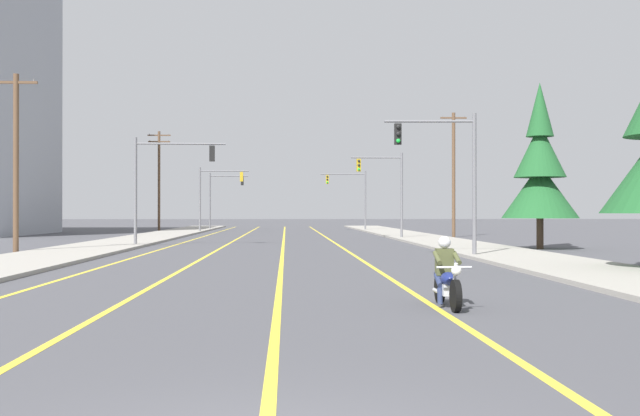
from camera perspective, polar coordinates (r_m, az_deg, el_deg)
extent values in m
cube|color=yellow|center=(51.17, -2.70, -2.47)|extent=(0.16, 100.00, 0.01)
cube|color=yellow|center=(51.29, -6.44, -2.47)|extent=(0.16, 100.00, 0.01)
cube|color=yellow|center=(51.26, 0.92, -2.47)|extent=(0.16, 100.00, 0.01)
cube|color=yellow|center=(51.58, -9.78, -2.45)|extent=(0.16, 100.00, 0.01)
cube|color=#9E998E|center=(47.19, 9.49, -2.57)|extent=(4.40, 110.00, 0.14)
cube|color=#9E998E|center=(47.25, -14.83, -2.57)|extent=(4.40, 110.00, 0.14)
cylinder|color=black|center=(15.46, 9.95, -6.39)|extent=(0.12, 0.64, 0.64)
cylinder|color=black|center=(16.96, 8.79, -5.85)|extent=(0.12, 0.64, 0.64)
cylinder|color=silver|center=(15.52, 9.87, -5.20)|extent=(0.07, 0.33, 0.68)
sphere|color=white|center=(15.36, 9.99, -4.56)|extent=(0.20, 0.20, 0.20)
cylinder|color=silver|center=(15.55, 9.83, -4.32)|extent=(0.70, 0.05, 0.04)
ellipsoid|color=navy|center=(16.07, 9.43, -5.16)|extent=(0.32, 0.56, 0.28)
cube|color=silver|center=(16.20, 9.34, -5.93)|extent=(0.24, 0.44, 0.24)
cube|color=black|center=(16.50, 9.11, -5.24)|extent=(0.28, 0.52, 0.12)
cube|color=navy|center=(16.89, 8.83, -4.85)|extent=(0.20, 0.36, 0.08)
cylinder|color=silver|center=(16.57, 8.58, -6.05)|extent=(0.08, 0.55, 0.08)
cube|color=#4C512D|center=(16.43, 9.14, -3.93)|extent=(0.36, 0.24, 0.56)
sphere|color=silver|center=(16.39, 9.15, -2.50)|extent=(0.26, 0.26, 0.26)
cylinder|color=navy|center=(16.35, 9.72, -5.28)|extent=(0.14, 0.44, 0.30)
cylinder|color=navy|center=(16.21, 9.93, -6.39)|extent=(0.11, 0.16, 0.35)
cylinder|color=#4C512D|center=(16.22, 10.02, -3.62)|extent=(0.10, 0.52, 0.27)
cylinder|color=navy|center=(16.30, 8.76, -5.30)|extent=(0.14, 0.44, 0.30)
cylinder|color=navy|center=(16.15, 8.82, -6.42)|extent=(0.11, 0.16, 0.35)
cylinder|color=#4C512D|center=(16.13, 8.63, -3.64)|extent=(0.10, 0.52, 0.27)
cylinder|color=slate|center=(33.89, 11.29, 1.65)|extent=(0.18, 0.18, 6.20)
cylinder|color=slate|center=(33.76, 8.05, 6.33)|extent=(3.87, 0.28, 0.11)
cube|color=black|center=(33.54, 5.75, 5.43)|extent=(0.31, 0.25, 0.90)
sphere|color=black|center=(33.42, 5.78, 5.97)|extent=(0.18, 0.18, 0.18)
sphere|color=black|center=(33.39, 5.78, 5.45)|extent=(0.18, 0.18, 0.18)
sphere|color=green|center=(33.36, 5.78, 4.94)|extent=(0.18, 0.18, 0.18)
cylinder|color=slate|center=(45.27, -13.42, 1.17)|extent=(0.18, 0.18, 6.20)
cylinder|color=slate|center=(45.06, -10.21, 4.67)|extent=(5.09, 0.22, 0.11)
cube|color=black|center=(44.85, -7.94, 3.99)|extent=(0.31, 0.25, 0.90)
sphere|color=black|center=(45.03, -7.93, 4.36)|extent=(0.18, 0.18, 0.18)
sphere|color=black|center=(45.01, -7.93, 3.97)|extent=(0.18, 0.18, 0.18)
sphere|color=green|center=(44.98, -7.93, 3.59)|extent=(0.18, 0.18, 0.18)
cylinder|color=slate|center=(55.91, 6.02, 0.89)|extent=(0.18, 0.18, 6.20)
cylinder|color=slate|center=(55.77, 4.17, 3.72)|extent=(3.65, 0.14, 0.11)
cube|color=#B79319|center=(55.59, 2.86, 3.16)|extent=(0.30, 0.24, 0.90)
sphere|color=black|center=(55.46, 2.88, 3.48)|extent=(0.18, 0.18, 0.18)
sphere|color=black|center=(55.44, 2.88, 3.17)|extent=(0.18, 0.18, 0.18)
sphere|color=green|center=(55.42, 2.88, 2.86)|extent=(0.18, 0.18, 0.18)
cylinder|color=slate|center=(74.64, -8.82, 0.60)|extent=(0.18, 0.18, 6.20)
cylinder|color=slate|center=(74.45, -7.04, 2.72)|extent=(4.66, 0.24, 0.11)
cube|color=#B79319|center=(74.27, -5.79, 2.30)|extent=(0.31, 0.25, 0.90)
sphere|color=black|center=(74.44, -5.78, 2.53)|extent=(0.18, 0.18, 0.18)
sphere|color=black|center=(74.42, -5.78, 2.29)|extent=(0.18, 0.18, 0.18)
sphere|color=green|center=(74.41, -5.78, 2.06)|extent=(0.18, 0.18, 0.18)
cylinder|color=slate|center=(80.19, 3.35, 0.54)|extent=(0.18, 0.18, 6.20)
cylinder|color=slate|center=(80.19, 1.70, 2.50)|extent=(4.62, 0.35, 0.11)
cube|color=#B79319|center=(80.14, 0.54, 2.11)|extent=(0.31, 0.25, 0.90)
sphere|color=black|center=(80.00, 0.54, 2.33)|extent=(0.18, 0.18, 0.18)
sphere|color=black|center=(79.99, 0.54, 2.11)|extent=(0.18, 0.18, 0.18)
sphere|color=green|center=(79.97, 0.54, 1.90)|extent=(0.18, 0.18, 0.18)
cylinder|color=slate|center=(85.18, -8.10, 0.49)|extent=(0.18, 0.18, 6.20)
cylinder|color=slate|center=(85.08, -6.71, 2.34)|extent=(4.13, 0.12, 0.11)
cube|color=black|center=(84.96, -5.74, 1.98)|extent=(0.30, 0.24, 0.90)
sphere|color=black|center=(85.13, -5.73, 2.17)|extent=(0.18, 0.18, 0.18)
sphere|color=black|center=(85.12, -5.73, 1.97)|extent=(0.18, 0.18, 0.18)
sphere|color=green|center=(85.11, -5.73, 1.77)|extent=(0.18, 0.18, 0.18)
cylinder|color=brown|center=(39.08, -21.46, 3.05)|extent=(0.26, 0.26, 8.44)
cube|color=brown|center=(39.48, -21.45, 8.60)|extent=(1.98, 0.12, 0.12)
cylinder|color=slate|center=(39.24, -20.29, 8.80)|extent=(0.08, 0.08, 0.12)
cylinder|color=brown|center=(60.44, 9.80, 2.41)|extent=(0.26, 0.26, 9.59)
cube|color=brown|center=(60.80, 9.80, 6.55)|extent=(2.03, 0.12, 0.12)
cylinder|color=slate|center=(60.64, 9.00, 6.66)|extent=(0.08, 0.08, 0.12)
cylinder|color=slate|center=(61.00, 10.58, 6.62)|extent=(0.08, 0.08, 0.12)
cylinder|color=brown|center=(80.39, -11.76, 1.94)|extent=(0.26, 0.26, 10.14)
cube|color=brown|center=(80.71, -11.75, 5.26)|extent=(2.32, 0.12, 0.12)
cylinder|color=slate|center=(80.88, -12.44, 5.32)|extent=(0.08, 0.08, 0.12)
cylinder|color=slate|center=(80.56, -11.07, 5.34)|extent=(0.08, 0.08, 0.12)
cube|color=brown|center=(80.65, -11.75, 4.80)|extent=(2.21, 0.12, 0.12)
cylinder|color=slate|center=(80.81, -12.40, 4.86)|extent=(0.08, 0.08, 0.12)
cylinder|color=slate|center=(80.51, -11.10, 4.88)|extent=(0.08, 0.08, 0.12)
cylinder|color=#423023|center=(42.24, 15.88, -1.83)|extent=(0.36, 0.36, 1.63)
cone|color=#1E5628|center=(42.24, 15.87, 1.22)|extent=(3.99, 3.99, 2.86)
cone|color=#1E5628|center=(42.35, 15.87, 4.12)|extent=(2.71, 2.71, 2.86)
cone|color=#1E5628|center=(42.57, 15.86, 6.99)|extent=(1.43, 1.43, 2.86)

